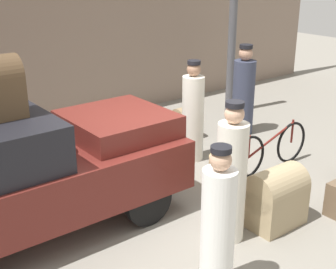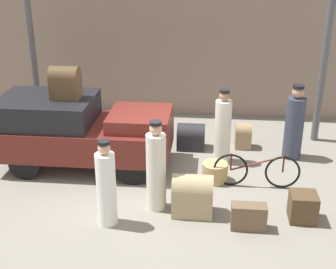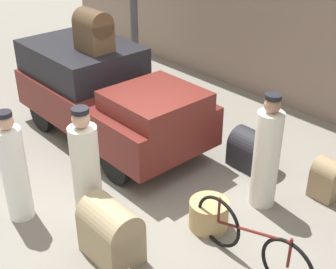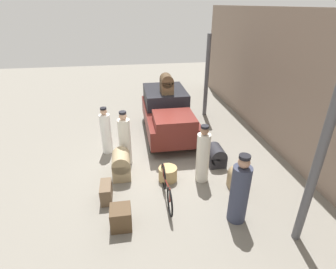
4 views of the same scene
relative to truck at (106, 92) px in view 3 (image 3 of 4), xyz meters
name	(u,v)px [view 3 (image 3 of 4)]	position (x,y,z in m)	size (l,w,h in m)	color
ground_plane	(150,188)	(1.78, -0.50, -0.88)	(30.00, 30.00, 0.00)	gray
canopy_pillar_left	(133,6)	(-1.68, 1.97, 0.88)	(0.17, 0.17, 3.51)	#4C4C51
truck	(106,92)	(0.00, 0.00, 0.00)	(3.73, 1.71, 1.58)	black
bicycle	(251,242)	(3.83, -0.63, -0.51)	(1.76, 0.04, 0.76)	black
wicker_basket	(209,214)	(2.99, -0.47, -0.67)	(0.53, 0.53, 0.40)	tan
conductor_in_dark_uniform	(266,156)	(3.13, 0.50, -0.09)	(0.37, 0.37, 1.72)	silver
porter_lifting_near_truck	(14,171)	(1.09, -2.25, -0.13)	(0.35, 0.35, 1.62)	white
porter_with_bicycle	(86,175)	(1.89, -1.64, -0.07)	(0.37, 0.37, 1.76)	silver
suitcase_black_upright	(252,150)	(2.39, 1.16, -0.59)	(0.66, 0.52, 0.63)	#232328
trunk_umber_medium	(111,231)	(2.58, -1.78, -0.48)	(0.75, 0.52, 0.79)	#9E8966
trunk_barrel_dark	(327,178)	(3.66, 1.33, -0.56)	(0.38, 0.40, 0.62)	#937A56
trunk_on_truck_roof	(93,30)	(-0.24, 0.00, 1.06)	(0.60, 0.45, 0.70)	#4C3823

